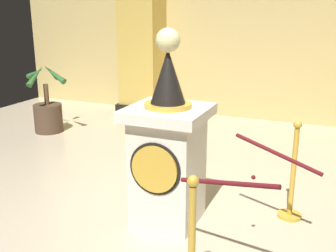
{
  "coord_description": "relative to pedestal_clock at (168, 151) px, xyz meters",
  "views": [
    {
      "loc": [
        1.36,
        -3.14,
        1.99
      ],
      "look_at": [
        -0.03,
        0.14,
        0.97
      ],
      "focal_mm": 42.76,
      "sensor_mm": 36.0,
      "label": 1
    }
  ],
  "objects": [
    {
      "name": "back_wall",
      "position": [
        0.03,
        4.28,
        1.36
      ],
      "size": [
        10.39,
        0.16,
        4.16
      ],
      "primitive_type": "cube",
      "color": "tan",
      "rests_on": "ground_plane"
    },
    {
      "name": "velvet_rope",
      "position": [
        0.86,
        -0.25,
        0.07
      ],
      "size": [
        1.05,
        1.07,
        0.22
      ],
      "color": "#591419"
    },
    {
      "name": "ground_plane",
      "position": [
        0.03,
        -0.14,
        -0.72
      ],
      "size": [
        10.39,
        10.39,
        0.0
      ],
      "primitive_type": "plane",
      "color": "beige"
    },
    {
      "name": "stanchion_far",
      "position": [
        1.11,
        0.53,
        -0.37
      ],
      "size": [
        0.24,
        0.24,
        1.01
      ],
      "color": "gold",
      "rests_on": "ground_plane"
    },
    {
      "name": "pedestal_clock",
      "position": [
        0.0,
        0.0,
        0.0
      ],
      "size": [
        0.73,
        0.73,
        1.86
      ],
      "color": "silver",
      "rests_on": "ground_plane"
    },
    {
      "name": "column_left",
      "position": [
        -2.19,
        3.92,
        1.27
      ],
      "size": [
        0.91,
        0.91,
        4.0
      ],
      "color": "black",
      "rests_on": "ground_plane"
    },
    {
      "name": "potted_palm_left",
      "position": [
        -3.06,
        1.99,
        -0.37
      ],
      "size": [
        0.89,
        0.86,
        1.17
      ],
      "color": "#4C3828",
      "rests_on": "ground_plane"
    }
  ]
}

